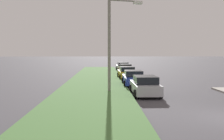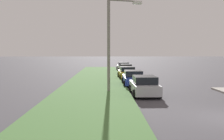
{
  "view_description": "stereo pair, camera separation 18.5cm",
  "coord_description": "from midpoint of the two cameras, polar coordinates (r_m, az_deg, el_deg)",
  "views": [
    {
      "loc": [
        -12.11,
        6.47,
        3.31
      ],
      "look_at": [
        15.54,
        5.66,
        1.28
      ],
      "focal_mm": 41.19,
      "sensor_mm": 36.0,
      "label": 1
    },
    {
      "loc": [
        -12.12,
        6.29,
        3.31
      ],
      "look_at": [
        15.54,
        5.66,
        1.28
      ],
      "focal_mm": 41.19,
      "sensor_mm": 36.0,
      "label": 2
    }
  ],
  "objects": [
    {
      "name": "streetlight",
      "position": [
        20.68,
        0.08,
        7.18
      ],
      "size": [
        0.93,
        2.84,
        7.5
      ],
      "color": "gray",
      "rests_on": "ground"
    },
    {
      "name": "parked_car_blue",
      "position": [
        24.91,
        4.52,
        -1.8
      ],
      "size": [
        4.3,
        2.03,
        1.47
      ],
      "rotation": [
        0.0,
        0.0,
        -0.0
      ],
      "color": "#23389E",
      "rests_on": "ground"
    },
    {
      "name": "parked_car_yellow",
      "position": [
        31.02,
        3.12,
        -0.61
      ],
      "size": [
        4.37,
        2.15,
        1.47
      ],
      "rotation": [
        0.0,
        0.0,
        0.04
      ],
      "color": "gold",
      "rests_on": "ground"
    },
    {
      "name": "parked_car_orange",
      "position": [
        36.96,
        2.91,
        0.16
      ],
      "size": [
        4.39,
        2.2,
        1.47
      ],
      "rotation": [
        0.0,
        0.0,
        -0.06
      ],
      "color": "orange",
      "rests_on": "ground"
    },
    {
      "name": "parked_car_silver",
      "position": [
        19.48,
        7.08,
        -3.49
      ],
      "size": [
        4.32,
        2.06,
        1.47
      ],
      "rotation": [
        0.0,
        0.0,
        0.01
      ],
      "color": "#B2B5BA",
      "rests_on": "ground"
    },
    {
      "name": "parked_car_white",
      "position": [
        43.02,
        2.27,
        0.73
      ],
      "size": [
        4.4,
        2.21,
        1.47
      ],
      "rotation": [
        0.0,
        0.0,
        0.06
      ],
      "color": "silver",
      "rests_on": "ground"
    },
    {
      "name": "grass_median",
      "position": [
        22.38,
        -4.41,
        -4.17
      ],
      "size": [
        60.0,
        6.0,
        0.12
      ],
      "primitive_type": "cube",
      "color": "#477238",
      "rests_on": "ground"
    }
  ]
}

